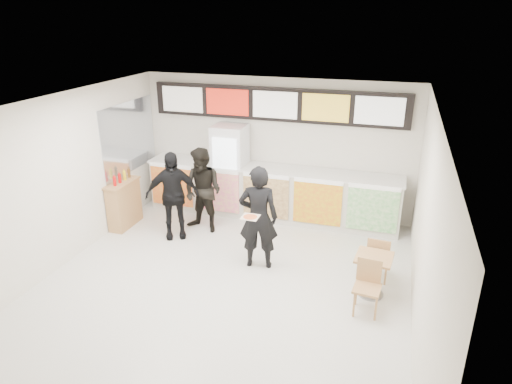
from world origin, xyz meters
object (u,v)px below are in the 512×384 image
at_px(customer_mid, 172,195).
at_px(condiment_ledge, 124,203).
at_px(customer_left, 203,191).
at_px(cafe_table, 373,268).
at_px(customer_main, 258,218).
at_px(drinks_fridge, 230,170).
at_px(service_counter, 270,193).

xyz_separation_m(customer_mid, condiment_ledge, (-1.23, 0.14, -0.39)).
xyz_separation_m(customer_left, cafe_table, (3.50, -1.36, -0.40)).
xyz_separation_m(customer_main, customer_mid, (-1.96, 0.59, -0.05)).
height_order(drinks_fridge, customer_main, drinks_fridge).
bearing_deg(service_counter, customer_main, -80.08).
distance_m(customer_left, condiment_ledge, 1.76).
distance_m(customer_mid, cafe_table, 4.09).
distance_m(service_counter, condiment_ledge, 3.12).
distance_m(customer_main, cafe_table, 2.08).
bearing_deg(cafe_table, drinks_fridge, 148.94).
bearing_deg(service_counter, cafe_table, -45.46).
bearing_deg(service_counter, drinks_fridge, 179.01).
distance_m(customer_main, condiment_ledge, 3.29).
bearing_deg(condiment_ledge, customer_main, -12.87).
bearing_deg(condiment_ledge, customer_left, 10.02).
height_order(drinks_fridge, customer_mid, drinks_fridge).
bearing_deg(customer_main, cafe_table, 159.16).
relative_size(drinks_fridge, customer_main, 1.06).
distance_m(cafe_table, condiment_ledge, 5.29).
relative_size(customer_left, cafe_table, 1.22).
distance_m(drinks_fridge, customer_main, 2.46).
distance_m(service_counter, customer_left, 1.57).
bearing_deg(cafe_table, condiment_ledge, 173.63).
bearing_deg(customer_mid, service_counter, 14.41).
distance_m(customer_main, customer_left, 1.81).
height_order(customer_main, customer_mid, customer_main).
relative_size(service_counter, customer_mid, 3.12).
height_order(service_counter, condiment_ledge, condiment_ledge).
xyz_separation_m(service_counter, cafe_table, (2.37, -2.41, -0.09)).
bearing_deg(service_counter, condiment_ledge, -154.51).
xyz_separation_m(drinks_fridge, customer_main, (1.30, -2.09, -0.06)).
bearing_deg(drinks_fridge, customer_main, -58.14).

